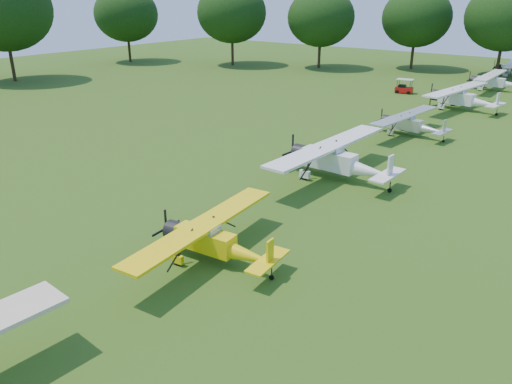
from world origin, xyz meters
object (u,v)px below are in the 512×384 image
aircraft_2 (213,239)px  golf_cart (404,88)px  aircraft_4 (411,123)px  aircraft_6 (495,81)px  aircraft_5 (462,97)px  aircraft_3 (337,158)px

aircraft_2 → golf_cart: aircraft_2 is taller
aircraft_2 → aircraft_4: bearing=86.5°
aircraft_2 → aircraft_6: 52.36m
golf_cart → aircraft_2: bearing=-87.3°
aircraft_4 → aircraft_2: bearing=-82.2°
aircraft_4 → golf_cart: size_ratio=4.56×
aircraft_4 → aircraft_6: size_ratio=0.91×
aircraft_2 → golf_cart: bearing=95.6°
aircraft_5 → aircraft_6: (0.08, 13.57, -0.13)m
aircraft_2 → aircraft_5: 38.79m
aircraft_4 → aircraft_6: (0.59, 26.38, 0.12)m
aircraft_4 → aircraft_5: 12.82m
aircraft_6 → aircraft_5: bearing=-90.3°
aircraft_3 → golf_cart: aircraft_3 is taller
aircraft_3 → aircraft_5: aircraft_3 is taller
aircraft_5 → aircraft_6: 13.57m
aircraft_5 → golf_cart: (-8.23, 5.30, -0.80)m
aircraft_2 → aircraft_3: (-0.78, 12.87, 0.28)m
aircraft_2 → aircraft_4: aircraft_2 is taller
aircraft_3 → aircraft_6: bearing=91.3°
aircraft_4 → aircraft_5: aircraft_5 is taller
aircraft_5 → aircraft_6: size_ratio=1.12×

